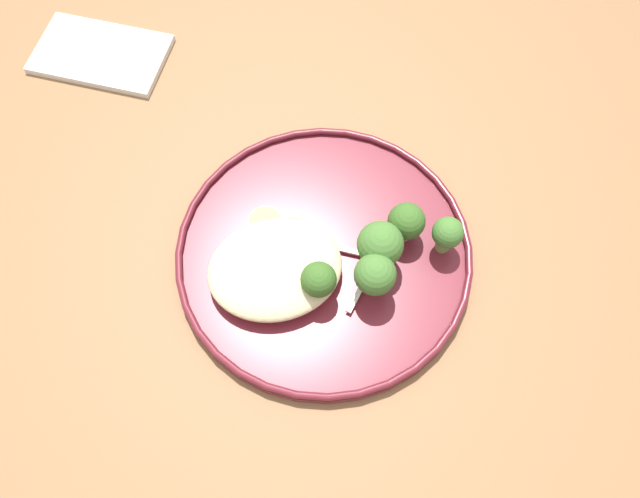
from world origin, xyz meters
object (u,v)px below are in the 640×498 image
broccoli_floret_right_tilted (447,234)px  broccoli_floret_tall_stalk (375,275)px  seared_scallop_large_seared (266,224)px  folded_napkin (101,54)px  broccoli_floret_left_leaning (380,245)px  seared_scallop_on_noodles (289,276)px  seared_scallop_rear_pale (293,230)px  dinner_plate (320,254)px  broccoli_floret_near_rim (319,280)px  seared_scallop_half_hidden (262,285)px  broccoli_floret_beside_noodles (406,222)px

broccoli_floret_right_tilted → broccoli_floret_tall_stalk: (-0.08, -0.03, 0.01)m
seared_scallop_large_seared → folded_napkin: bearing=118.6°
broccoli_floret_left_leaning → seared_scallop_on_noodles: bearing=-179.7°
seared_scallop_large_seared → broccoli_floret_right_tilted: (0.16, -0.06, 0.02)m
seared_scallop_rear_pale → broccoli_floret_tall_stalk: bearing=-50.1°
seared_scallop_rear_pale → broccoli_floret_tall_stalk: 0.10m
dinner_plate → seared_scallop_large_seared: size_ratio=8.45×
broccoli_floret_near_rim → broccoli_floret_left_leaning: size_ratio=0.82×
broccoli_floret_left_leaning → seared_scallop_half_hidden: bearing=-177.9°
broccoli_floret_right_tilted → broccoli_floret_beside_noodles: same height
broccoli_floret_left_leaning → folded_napkin: (-0.24, 0.33, -0.04)m
seared_scallop_half_hidden → seared_scallop_rear_pale: bearing=51.8°
seared_scallop_large_seared → seared_scallop_on_noodles: size_ratio=1.50×
seared_scallop_rear_pale → broccoli_floret_left_leaning: 0.09m
seared_scallop_on_noodles → broccoli_floret_right_tilted: 0.15m
broccoli_floret_beside_noodles → seared_scallop_on_noodles: bearing=-169.2°
dinner_plate → broccoli_floret_left_leaning: size_ratio=4.75×
broccoli_floret_right_tilted → folded_napkin: (-0.31, 0.33, -0.04)m
broccoli_floret_right_tilted → broccoli_floret_near_rim: 0.13m
broccoli_floret_left_leaning → folded_napkin: broccoli_floret_left_leaning is taller
dinner_plate → seared_scallop_large_seared: (-0.05, 0.04, 0.01)m
dinner_plate → broccoli_floret_beside_noodles: (0.08, 0.00, 0.03)m
seared_scallop_half_hidden → folded_napkin: size_ratio=0.20×
seared_scallop_half_hidden → seared_scallop_rear_pale: 0.06m
seared_scallop_rear_pale → seared_scallop_on_noodles: size_ratio=1.13×
seared_scallop_on_noodles → broccoli_floret_right_tilted: broccoli_floret_right_tilted is taller
dinner_plate → broccoli_floret_beside_noodles: broccoli_floret_beside_noodles is taller
folded_napkin → seared_scallop_half_hidden: bearing=-68.3°
seared_scallop_large_seared → folded_napkin: seared_scallop_large_seared is taller
seared_scallop_on_noodles → broccoli_floret_left_leaning: 0.09m
dinner_plate → seared_scallop_on_noodles: seared_scallop_on_noodles is taller
broccoli_floret_tall_stalk → broccoli_floret_beside_noodles: (0.04, 0.05, -0.01)m
seared_scallop_half_hidden → dinner_plate: bearing=22.1°
broccoli_floret_near_rim → broccoli_floret_beside_noodles: size_ratio=1.05×
dinner_plate → seared_scallop_rear_pale: bearing=130.6°
seared_scallop_rear_pale → dinner_plate: bearing=-49.4°
broccoli_floret_tall_stalk → broccoli_floret_near_rim: size_ratio=1.16×
seared_scallop_half_hidden → broccoli_floret_tall_stalk: 0.11m
seared_scallop_rear_pale → broccoli_floret_near_rim: broccoli_floret_near_rim is taller
seared_scallop_rear_pale → folded_napkin: seared_scallop_rear_pale is taller
dinner_plate → broccoli_floret_beside_noodles: size_ratio=6.10×
folded_napkin → seared_scallop_on_noodles: bearing=-64.3°
seared_scallop_half_hidden → seared_scallop_large_seared: size_ratio=0.87×
seared_scallop_rear_pale → seared_scallop_on_noodles: bearing=-106.3°
dinner_plate → seared_scallop_half_hidden: bearing=-157.9°
seared_scallop_on_noodles → broccoli_floret_beside_noodles: size_ratio=0.48×
broccoli_floret_tall_stalk → broccoli_floret_beside_noodles: 0.07m
seared_scallop_rear_pale → broccoli_floret_beside_noodles: size_ratio=0.54×
seared_scallop_half_hidden → broccoli_floret_right_tilted: 0.18m
broccoli_floret_tall_stalk → folded_napkin: 0.43m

